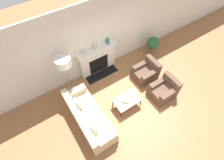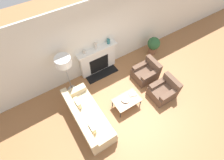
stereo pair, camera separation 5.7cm
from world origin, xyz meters
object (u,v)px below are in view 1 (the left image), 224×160
object	(u,v)px
mantel_vase_left	(84,52)
mantel_vase_center_left	(95,46)
floor_lamp	(64,64)
bowl	(126,99)
armchair_near	(164,90)
book	(133,94)
couch	(88,118)
armchair_far	(146,72)
mantel_vase_center_right	(108,41)
potted_plant	(153,44)
fireplace	(98,60)
coffee_table	(127,100)

from	to	relation	value
mantel_vase_left	mantel_vase_center_left	distance (m)	0.45
floor_lamp	mantel_vase_center_left	size ratio (longest dim) A/B	6.19
bowl	mantel_vase_center_left	xyz separation A→B (m)	(0.02, 1.92, 0.87)
mantel_vase_left	bowl	bearing A→B (deg)	-77.44
armchair_near	book	world-z (taller)	armchair_near
couch	armchair_far	size ratio (longest dim) A/B	2.46
armchair_near	armchair_far	bearing A→B (deg)	180.00
armchair_far	mantel_vase_center_left	distance (m)	2.16
couch	book	distance (m)	1.69
mantel_vase_center_right	potted_plant	bearing A→B (deg)	-10.98
mantel_vase_left	mantel_vase_center_right	size ratio (longest dim) A/B	0.77
mantel_vase_center_left	fireplace	bearing A→B (deg)	-26.35
armchair_far	potted_plant	distance (m)	1.45
armchair_far	book	world-z (taller)	armchair_far
couch	mantel_vase_center_right	bearing A→B (deg)	-47.03
coffee_table	mantel_vase_center_right	bearing A→B (deg)	75.62
fireplace	couch	distance (m)	2.25
couch	potted_plant	world-z (taller)	couch
mantel_vase_left	potted_plant	world-z (taller)	mantel_vase_left
floor_lamp	bowl	bearing A→B (deg)	-51.52
couch	floor_lamp	size ratio (longest dim) A/B	1.24
mantel_vase_center_right	potted_plant	xyz separation A→B (m)	(1.98, -0.38, -0.81)
fireplace	potted_plant	world-z (taller)	fireplace
armchair_far	mantel_vase_center_left	size ratio (longest dim) A/B	3.13
couch	floor_lamp	distance (m)	1.84
armchair_near	mantel_vase_center_left	world-z (taller)	mantel_vase_center_left
fireplace	coffee_table	world-z (taller)	fireplace
potted_plant	fireplace	bearing A→B (deg)	171.50
floor_lamp	mantel_vase_center_left	distance (m)	1.34
fireplace	armchair_near	xyz separation A→B (m)	(1.36, -2.27, -0.29)
mantel_vase_center_right	potted_plant	distance (m)	2.17
bowl	mantel_vase_center_left	world-z (taller)	mantel_vase_center_left
mantel_vase_center_right	armchair_far	bearing A→B (deg)	-56.35
armchair_far	bowl	bearing A→B (deg)	-66.45
bowl	mantel_vase_left	distance (m)	2.12
mantel_vase_left	mantel_vase_center_left	size ratio (longest dim) A/B	0.53
armchair_near	bowl	world-z (taller)	armchair_near
fireplace	couch	size ratio (longest dim) A/B	0.74
mantel_vase_center_left	coffee_table	bearing A→B (deg)	-89.31
mantel_vase_left	potted_plant	xyz separation A→B (m)	(2.94, -0.38, -0.79)
bowl	potted_plant	xyz separation A→B (m)	(2.52, 1.53, 0.02)
coffee_table	potted_plant	bearing A→B (deg)	32.22
bowl	mantel_vase_left	size ratio (longest dim) A/B	1.82
coffee_table	bowl	distance (m)	0.08
book	mantel_vase_left	world-z (taller)	mantel_vase_left
bowl	armchair_far	bearing A→B (deg)	23.55
floor_lamp	mantel_vase_left	world-z (taller)	floor_lamp
coffee_table	mantel_vase_left	bearing A→B (deg)	103.65
mantel_vase_center_left	armchair_near	bearing A→B (deg)	-58.70
armchair_near	potted_plant	size ratio (longest dim) A/B	1.12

